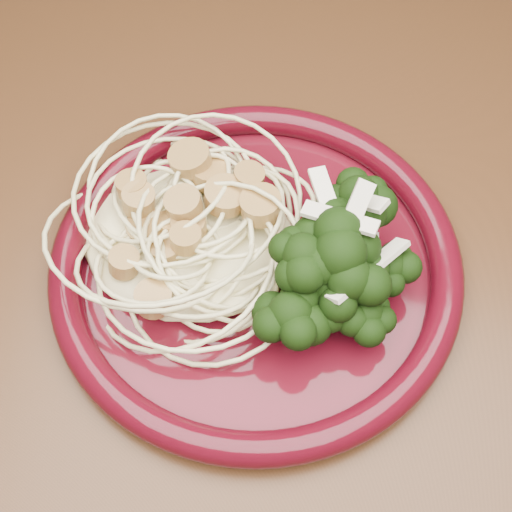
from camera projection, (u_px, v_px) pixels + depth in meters
The scene contains 6 objects.
dining_table at pixel (214, 257), 0.63m from camera, with size 1.20×0.80×0.75m.
dinner_plate at pixel (256, 263), 0.50m from camera, with size 0.33×0.33×0.02m.
spaghetti_pile at pixel (188, 231), 0.49m from camera, with size 0.15×0.13×0.03m, color beige.
scallop_cluster at pixel (183, 197), 0.46m from camera, with size 0.14×0.14×0.05m, color #B28644, non-canonical shape.
broccoli_pile at pixel (344, 272), 0.46m from camera, with size 0.10×0.17×0.06m, color black.
onion_garnish at pixel (351, 242), 0.43m from camera, with size 0.07×0.11×0.06m, color beige, non-canonical shape.
Camera 1 is at (0.10, -0.32, 1.18)m, focal length 50.00 mm.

